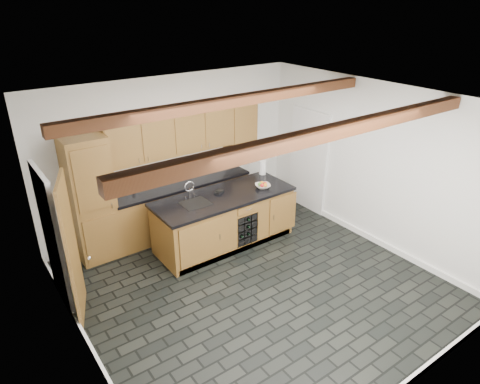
# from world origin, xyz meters

# --- Properties ---
(ground) EXTENTS (5.00, 5.00, 0.00)m
(ground) POSITION_xyz_m (0.00, 0.00, 0.00)
(ground) COLOR black
(ground) RESTS_ON ground
(room_shell) EXTENTS (5.01, 5.00, 5.00)m
(room_shell) POSITION_xyz_m (-0.09, 0.53, 1.53)
(room_shell) COLOR white
(room_shell) RESTS_ON ground
(back_cabinetry) EXTENTS (3.65, 0.62, 2.20)m
(back_cabinetry) POSITION_xyz_m (-0.38, 2.24, 0.98)
(back_cabinetry) COLOR olive
(back_cabinetry) RESTS_ON ground
(island) EXTENTS (2.48, 0.96, 0.93)m
(island) POSITION_xyz_m (0.31, 1.28, 0.46)
(island) COLOR olive
(island) RESTS_ON ground
(faucet) EXTENTS (0.45, 0.40, 0.34)m
(faucet) POSITION_xyz_m (-0.25, 1.33, 0.96)
(faucet) COLOR black
(faucet) RESTS_ON island
(kitchen_scale) EXTENTS (0.20, 0.16, 0.05)m
(kitchen_scale) POSITION_xyz_m (0.29, 1.42, 0.96)
(kitchen_scale) COLOR black
(kitchen_scale) RESTS_ON island
(fruit_bowl) EXTENTS (0.35, 0.35, 0.06)m
(fruit_bowl) POSITION_xyz_m (1.03, 1.15, 0.96)
(fruit_bowl) COLOR beige
(fruit_bowl) RESTS_ON island
(fruit_cluster) EXTENTS (0.16, 0.17, 0.07)m
(fruit_cluster) POSITION_xyz_m (1.03, 1.15, 1.00)
(fruit_cluster) COLOR red
(fruit_cluster) RESTS_ON fruit_bowl
(paper_towel) EXTENTS (0.13, 0.13, 0.27)m
(paper_towel) POSITION_xyz_m (1.42, 1.65, 1.06)
(paper_towel) COLOR white
(paper_towel) RESTS_ON island
(mug) EXTENTS (0.12, 0.12, 0.10)m
(mug) POSITION_xyz_m (-0.88, 2.30, 0.98)
(mug) COLOR white
(mug) RESTS_ON back_cabinetry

